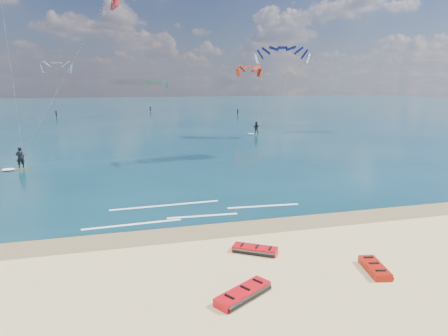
# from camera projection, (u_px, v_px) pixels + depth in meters

# --- Properties ---
(ground) EXTENTS (320.00, 320.00, 0.00)m
(ground) POSITION_uv_depth(u_px,v_px,m) (140.00, 140.00, 56.27)
(ground) COLOR tan
(ground) RESTS_ON ground
(wet_sand_strip) EXTENTS (320.00, 2.40, 0.01)m
(wet_sand_strip) POSITION_uv_depth(u_px,v_px,m) (182.00, 233.00, 21.33)
(wet_sand_strip) COLOR brown
(wet_sand_strip) RESTS_ON ground
(sea) EXTENTS (320.00, 200.00, 0.04)m
(sea) POSITION_uv_depth(u_px,v_px,m) (127.00, 110.00, 116.71)
(sea) COLOR #092C35
(sea) RESTS_ON ground
(packed_kite_left) EXTENTS (2.83, 2.29, 0.39)m
(packed_kite_left) POSITION_uv_depth(u_px,v_px,m) (243.00, 298.00, 14.98)
(packed_kite_left) COLOR red
(packed_kite_left) RESTS_ON ground
(packed_kite_mid) EXTENTS (2.45, 2.09, 0.36)m
(packed_kite_mid) POSITION_uv_depth(u_px,v_px,m) (255.00, 253.00, 18.93)
(packed_kite_mid) COLOR red
(packed_kite_mid) RESTS_ON ground
(packed_kite_right) EXTENTS (1.46, 2.30, 0.38)m
(packed_kite_right) POSITION_uv_depth(u_px,v_px,m) (374.00, 271.00, 17.06)
(packed_kite_right) COLOR #AA1407
(packed_kite_right) RESTS_ON ground
(kitesurfer_main) EXTENTS (13.61, 7.30, 18.84)m
(kitesurfer_main) POSITION_uv_depth(u_px,v_px,m) (36.00, 59.00, 33.32)
(kitesurfer_main) COLOR gold
(kitesurfer_main) RESTS_ON sea
(kitesurfer_far) EXTENTS (8.96, 7.22, 14.23)m
(kitesurfer_far) POSITION_uv_depth(u_px,v_px,m) (270.00, 85.00, 58.71)
(kitesurfer_far) COLOR gold
(kitesurfer_far) RESTS_ON sea
(shoreline_foam) EXTENTS (13.51, 3.62, 0.01)m
(shoreline_foam) POSITION_uv_depth(u_px,v_px,m) (187.00, 212.00, 24.74)
(shoreline_foam) COLOR white
(shoreline_foam) RESTS_ON ground
(distant_kites) EXTENTS (68.50, 34.17, 12.01)m
(distant_kites) POSITION_uv_depth(u_px,v_px,m) (112.00, 94.00, 86.97)
(distant_kites) COLOR #2B7748
(distant_kites) RESTS_ON ground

